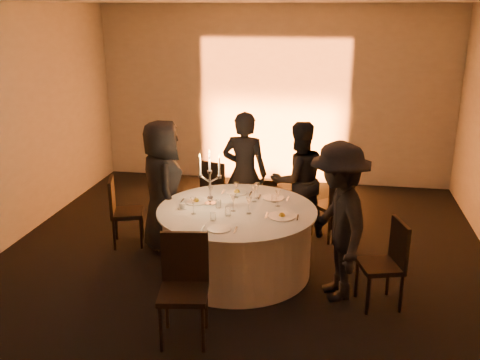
% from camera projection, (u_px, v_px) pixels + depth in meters
% --- Properties ---
extents(floor, '(7.00, 7.00, 0.00)m').
position_uv_depth(floor, '(237.00, 271.00, 6.23)').
color(floor, black).
rests_on(floor, ground).
extents(ceiling, '(7.00, 7.00, 0.00)m').
position_uv_depth(ceiling, '(236.00, 0.00, 5.31)').
color(ceiling, silver).
rests_on(ceiling, wall_back).
extents(wall_back, '(7.00, 0.00, 7.00)m').
position_uv_depth(wall_back, '(274.00, 96.00, 9.05)').
color(wall_back, '#BCB6AE').
rests_on(wall_back, floor).
extents(wall_front, '(7.00, 0.00, 7.00)m').
position_uv_depth(wall_front, '(101.00, 329.00, 2.49)').
color(wall_front, '#BCB6AE').
rests_on(wall_front, floor).
extents(uplighter_fixture, '(0.25, 0.12, 0.10)m').
position_uv_depth(uplighter_fixture, '(270.00, 182.00, 9.21)').
color(uplighter_fixture, black).
rests_on(uplighter_fixture, floor).
extents(banquet_table, '(1.80, 1.80, 0.77)m').
position_uv_depth(banquet_table, '(237.00, 241.00, 6.11)').
color(banquet_table, black).
rests_on(banquet_table, floor).
extents(chair_left, '(0.50, 0.49, 0.90)m').
position_uv_depth(chair_left, '(121.00, 208.00, 6.78)').
color(chair_left, black).
rests_on(chair_left, floor).
extents(chair_back_left, '(0.50, 0.50, 0.90)m').
position_uv_depth(chair_back_left, '(216.00, 187.00, 7.54)').
color(chair_back_left, black).
rests_on(chair_back_left, floor).
extents(chair_back_right, '(0.57, 0.57, 0.92)m').
position_uv_depth(chair_back_right, '(336.00, 202.00, 6.94)').
color(chair_back_right, black).
rests_on(chair_back_right, floor).
extents(chair_right, '(0.50, 0.50, 0.91)m').
position_uv_depth(chair_right, '(388.00, 259.00, 5.38)').
color(chair_right, black).
rests_on(chair_right, floor).
extents(chair_front, '(0.50, 0.50, 0.99)m').
position_uv_depth(chair_front, '(184.00, 281.00, 4.86)').
color(chair_front, black).
rests_on(chair_front, floor).
extents(guest_left, '(0.82, 0.95, 1.65)m').
position_uv_depth(guest_left, '(163.00, 186.00, 6.59)').
color(guest_left, black).
rests_on(guest_left, floor).
extents(guest_back_left, '(0.64, 0.45, 1.66)m').
position_uv_depth(guest_back_left, '(244.00, 173.00, 7.07)').
color(guest_back_left, black).
rests_on(guest_back_left, floor).
extents(guest_back_right, '(0.95, 0.88, 1.56)m').
position_uv_depth(guest_back_right, '(298.00, 180.00, 6.97)').
color(guest_back_right, black).
rests_on(guest_back_right, floor).
extents(guest_right, '(0.92, 1.22, 1.68)m').
position_uv_depth(guest_right, '(338.00, 222.00, 5.45)').
color(guest_right, black).
rests_on(guest_right, floor).
extents(plate_left, '(0.36, 0.27, 0.08)m').
position_uv_depth(plate_left, '(196.00, 201.00, 6.20)').
color(plate_left, white).
rests_on(plate_left, banquet_table).
extents(plate_back_left, '(0.35, 0.25, 0.08)m').
position_uv_depth(plate_back_left, '(237.00, 192.00, 6.50)').
color(plate_back_left, white).
rests_on(plate_back_left, banquet_table).
extents(plate_back_right, '(0.35, 0.26, 0.01)m').
position_uv_depth(plate_back_right, '(273.00, 198.00, 6.33)').
color(plate_back_right, white).
rests_on(plate_back_right, banquet_table).
extents(plate_right, '(0.36, 0.30, 0.08)m').
position_uv_depth(plate_right, '(282.00, 216.00, 5.76)').
color(plate_right, white).
rests_on(plate_right, banquet_table).
extents(plate_front, '(0.35, 0.25, 0.01)m').
position_uv_depth(plate_front, '(219.00, 229.00, 5.45)').
color(plate_front, white).
rests_on(plate_front, banquet_table).
extents(coffee_cup, '(0.11, 0.11, 0.07)m').
position_uv_depth(coffee_cup, '(182.00, 206.00, 6.00)').
color(coffee_cup, white).
rests_on(coffee_cup, banquet_table).
extents(candelabra, '(0.27, 0.13, 0.65)m').
position_uv_depth(candelabra, '(210.00, 185.00, 6.07)').
color(candelabra, silver).
rests_on(candelabra, banquet_table).
extents(wine_glass_a, '(0.07, 0.07, 0.19)m').
position_uv_depth(wine_glass_a, '(254.00, 190.00, 6.19)').
color(wine_glass_a, silver).
rests_on(wine_glass_a, banquet_table).
extents(wine_glass_b, '(0.07, 0.07, 0.19)m').
position_uv_depth(wine_glass_b, '(257.00, 187.00, 6.30)').
color(wine_glass_b, silver).
rests_on(wine_glass_b, banquet_table).
extents(wine_glass_c, '(0.07, 0.07, 0.19)m').
position_uv_depth(wine_glass_c, '(211.00, 190.00, 6.19)').
color(wine_glass_c, silver).
rests_on(wine_glass_c, banquet_table).
extents(wine_glass_d, '(0.07, 0.07, 0.19)m').
position_uv_depth(wine_glass_d, '(236.00, 187.00, 6.32)').
color(wine_glass_d, silver).
rests_on(wine_glass_d, banquet_table).
extents(wine_glass_e, '(0.07, 0.07, 0.19)m').
position_uv_depth(wine_glass_e, '(278.00, 195.00, 6.04)').
color(wine_glass_e, silver).
rests_on(wine_glass_e, banquet_table).
extents(wine_glass_f, '(0.07, 0.07, 0.19)m').
position_uv_depth(wine_glass_f, '(233.00, 199.00, 5.90)').
color(wine_glass_f, silver).
rests_on(wine_glass_f, banquet_table).
extents(wine_glass_g, '(0.07, 0.07, 0.19)m').
position_uv_depth(wine_glass_g, '(249.00, 202.00, 5.82)').
color(wine_glass_g, silver).
rests_on(wine_glass_g, banquet_table).
extents(wine_glass_h, '(0.07, 0.07, 0.19)m').
position_uv_depth(wine_glass_h, '(193.00, 202.00, 5.81)').
color(wine_glass_h, silver).
rests_on(wine_glass_h, banquet_table).
extents(tumbler_a, '(0.07, 0.07, 0.09)m').
position_uv_depth(tumbler_a, '(218.00, 204.00, 6.03)').
color(tumbler_a, silver).
rests_on(tumbler_a, banquet_table).
extents(tumbler_b, '(0.07, 0.07, 0.09)m').
position_uv_depth(tumbler_b, '(274.00, 198.00, 6.20)').
color(tumbler_b, silver).
rests_on(tumbler_b, banquet_table).
extents(tumbler_c, '(0.07, 0.07, 0.09)m').
position_uv_depth(tumbler_c, '(228.00, 212.00, 5.79)').
color(tumbler_c, silver).
rests_on(tumbler_c, banquet_table).
extents(tumbler_d, '(0.07, 0.07, 0.09)m').
position_uv_depth(tumbler_d, '(213.00, 217.00, 5.66)').
color(tumbler_d, silver).
rests_on(tumbler_d, banquet_table).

